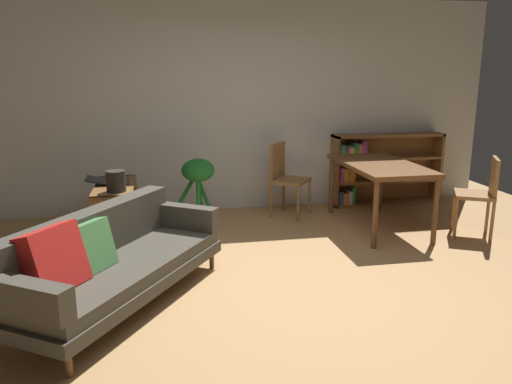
% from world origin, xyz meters
% --- Properties ---
extents(ground_plane, '(8.16, 8.16, 0.00)m').
position_xyz_m(ground_plane, '(0.00, 0.00, 0.00)').
color(ground_plane, tan).
extents(back_wall_panel, '(6.80, 0.10, 2.70)m').
position_xyz_m(back_wall_panel, '(0.00, 2.70, 1.35)').
color(back_wall_panel, silver).
rests_on(back_wall_panel, ground_plane).
extents(fabric_couch, '(1.73, 2.08, 0.79)m').
position_xyz_m(fabric_couch, '(-1.45, -0.00, 0.38)').
color(fabric_couch, brown).
rests_on(fabric_couch, ground_plane).
extents(media_console, '(0.41, 1.04, 0.60)m').
position_xyz_m(media_console, '(-1.51, 1.65, 0.30)').
color(media_console, brown).
rests_on(media_console, ground_plane).
extents(open_laptop, '(0.47, 0.34, 0.07)m').
position_xyz_m(open_laptop, '(-1.56, 1.76, 0.62)').
color(open_laptop, '#333338').
rests_on(open_laptop, media_console).
extents(desk_speaker, '(0.19, 0.19, 0.21)m').
position_xyz_m(desk_speaker, '(-1.47, 1.34, 0.71)').
color(desk_speaker, '#2D2823').
rests_on(desk_speaker, media_console).
extents(potted_floor_plant, '(0.48, 0.40, 0.83)m').
position_xyz_m(potted_floor_plant, '(-0.60, 1.81, 0.48)').
color(potted_floor_plant, '#9E9389').
rests_on(potted_floor_plant, ground_plane).
extents(dining_table, '(0.77, 1.45, 0.76)m').
position_xyz_m(dining_table, '(1.46, 1.49, 0.69)').
color(dining_table, brown).
rests_on(dining_table, ground_plane).
extents(dining_chair_near, '(0.55, 0.56, 0.89)m').
position_xyz_m(dining_chair_near, '(2.42, 0.97, 0.51)').
color(dining_chair_near, olive).
rests_on(dining_chair_near, ground_plane).
extents(dining_chair_far, '(0.58, 0.58, 0.92)m').
position_xyz_m(dining_chair_far, '(0.52, 2.20, 0.52)').
color(dining_chair_far, olive).
rests_on(dining_chair_far, ground_plane).
extents(bookshelf, '(1.53, 0.29, 0.97)m').
position_xyz_m(bookshelf, '(1.92, 2.53, 0.49)').
color(bookshelf, brown).
rests_on(bookshelf, ground_plane).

